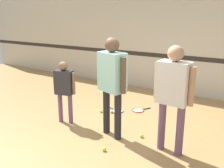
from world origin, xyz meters
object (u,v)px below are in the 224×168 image
object	(u,v)px
person_instructor	(112,77)
person_student_right	(173,89)
person_student_left	(64,86)
tennis_ball_stray_right	(142,136)
tennis_ball_stray_left	(101,111)
tennis_ball_by_spare_racket	(112,112)
tennis_ball_near_instructor	(104,149)
racket_second_spare	(139,110)
racket_spare_on_floor	(117,111)

from	to	relation	value
person_instructor	person_student_right	size ratio (longest dim) A/B	1.04
person_instructor	person_student_left	world-z (taller)	person_instructor
tennis_ball_stray_right	tennis_ball_stray_left	bearing A→B (deg)	156.29
person_instructor	tennis_ball_stray_right	size ratio (longest dim) A/B	26.89
tennis_ball_stray_right	tennis_ball_by_spare_racket	bearing A→B (deg)	148.08
person_student_right	tennis_ball_by_spare_racket	size ratio (longest dim) A/B	25.90
person_instructor	tennis_ball_near_instructor	bearing A→B (deg)	-51.95
racket_second_spare	tennis_ball_near_instructor	xyz separation A→B (m)	(0.36, -1.91, 0.02)
tennis_ball_by_spare_racket	tennis_ball_stray_left	bearing A→B (deg)	-154.53
person_instructor	tennis_ball_stray_left	bearing A→B (deg)	153.50
tennis_ball_stray_left	person_instructor	bearing A→B (deg)	-44.17
tennis_ball_stray_left	tennis_ball_stray_right	bearing A→B (deg)	-23.71
racket_second_spare	tennis_ball_stray_right	size ratio (longest dim) A/B	7.45
person_instructor	racket_spare_on_floor	world-z (taller)	person_instructor
person_student_left	tennis_ball_near_instructor	world-z (taller)	person_student_left
tennis_ball_stray_left	racket_spare_on_floor	bearing A→B (deg)	46.33
person_instructor	person_student_right	bearing A→B (deg)	19.91
racket_spare_on_floor	tennis_ball_stray_right	distance (m)	1.36
tennis_ball_near_instructor	tennis_ball_by_spare_racket	xyz separation A→B (m)	(-0.80, 1.44, 0.00)
person_student_left	tennis_ball_stray_right	xyz separation A→B (m)	(1.61, 0.25, -0.75)
tennis_ball_by_spare_racket	tennis_ball_stray_right	distance (m)	1.29
person_instructor	racket_second_spare	size ratio (longest dim) A/B	3.61
tennis_ball_stray_left	tennis_ball_stray_right	size ratio (longest dim) A/B	1.00
person_student_left	racket_second_spare	bearing A→B (deg)	41.81
racket_second_spare	tennis_ball_stray_left	xyz separation A→B (m)	(-0.66, -0.57, 0.02)
person_student_left	tennis_ball_stray_left	size ratio (longest dim) A/B	19.16
person_student_right	tennis_ball_stray_left	world-z (taller)	person_student_right
person_instructor	person_student_left	xyz separation A→B (m)	(-1.12, -0.03, -0.32)
person_student_right	racket_spare_on_floor	xyz separation A→B (m)	(-1.65, 1.02, -1.05)
racket_spare_on_floor	tennis_ball_stray_left	size ratio (longest dim) A/B	8.38
person_instructor	person_student_left	bearing A→B (deg)	-161.05
person_student_left	tennis_ball_near_instructor	size ratio (longest dim) A/B	19.16
tennis_ball_near_instructor	person_instructor	bearing A→B (deg)	110.38
person_instructor	tennis_ball_stray_left	distance (m)	1.57
racket_spare_on_floor	tennis_ball_by_spare_racket	xyz separation A→B (m)	(-0.03, -0.16, 0.02)
person_instructor	tennis_ball_stray_right	bearing A→B (deg)	41.97
racket_second_spare	tennis_ball_stray_right	bearing A→B (deg)	-118.98
person_instructor	tennis_ball_stray_right	world-z (taller)	person_instructor
tennis_ball_stray_left	tennis_ball_stray_right	xyz separation A→B (m)	(1.32, -0.58, 0.00)
tennis_ball_near_instructor	tennis_ball_stray_left	xyz separation A→B (m)	(-1.02, 1.33, 0.00)
racket_spare_on_floor	racket_second_spare	xyz separation A→B (m)	(0.41, 0.31, 0.00)
racket_spare_on_floor	racket_second_spare	distance (m)	0.51
racket_spare_on_floor	person_student_right	bearing A→B (deg)	166.56
tennis_ball_by_spare_racket	racket_spare_on_floor	bearing A→B (deg)	78.45
racket_spare_on_floor	tennis_ball_stray_left	bearing A→B (deg)	64.69
racket_spare_on_floor	tennis_ball_near_instructor	bearing A→B (deg)	134.07
racket_second_spare	tennis_ball_by_spare_racket	world-z (taller)	tennis_ball_by_spare_racket
person_instructor	racket_second_spare	world-z (taller)	person_instructor
tennis_ball_stray_right	person_student_left	bearing A→B (deg)	-171.26
person_student_right	tennis_ball_by_spare_racket	bearing A→B (deg)	-21.10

